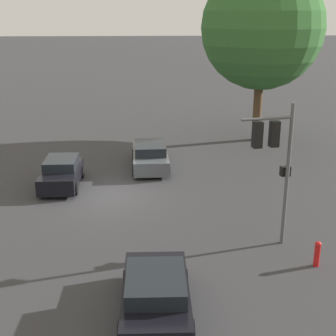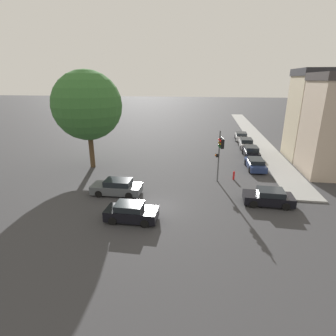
% 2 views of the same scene
% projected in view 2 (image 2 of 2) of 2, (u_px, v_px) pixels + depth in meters
% --- Properties ---
extents(ground_plane, '(300.00, 300.00, 0.00)m').
position_uv_depth(ground_plane, '(156.00, 208.00, 21.52)').
color(ground_plane, '#333335').
extents(sidewalk_strip, '(3.19, 60.00, 0.14)m').
position_uv_depth(sidewalk_strip, '(253.00, 134.00, 50.61)').
color(sidewalk_strip, gray).
rests_on(sidewalk_strip, ground_plane).
extents(rowhouse_backdrop, '(6.72, 12.23, 11.32)m').
position_uv_depth(rowhouse_backdrop, '(328.00, 120.00, 30.46)').
color(rowhouse_backdrop, '#BCA893').
rests_on(rowhouse_backdrop, ground_plane).
extents(street_tree, '(7.74, 7.74, 11.13)m').
position_uv_depth(street_tree, '(87.00, 106.00, 29.32)').
color(street_tree, '#4C3823').
rests_on(street_tree, ground_plane).
extents(traffic_signal, '(0.78, 2.00, 5.28)m').
position_uv_depth(traffic_signal, '(220.00, 148.00, 25.50)').
color(traffic_signal, '#515456').
rests_on(traffic_signal, ground_plane).
extents(crossing_car_0, '(4.51, 2.02, 1.42)m').
position_uv_depth(crossing_car_0, '(117.00, 187.00, 23.87)').
color(crossing_car_0, '#4C5156').
rests_on(crossing_car_0, ground_plane).
extents(crossing_car_1, '(4.07, 2.07, 1.34)m').
position_uv_depth(crossing_car_1, '(269.00, 197.00, 21.92)').
color(crossing_car_1, black).
rests_on(crossing_car_1, ground_plane).
extents(crossing_car_2, '(3.85, 1.85, 1.38)m').
position_uv_depth(crossing_car_2, '(131.00, 212.00, 19.37)').
color(crossing_car_2, black).
rests_on(crossing_car_2, ground_plane).
extents(parked_car_0, '(2.03, 4.55, 1.31)m').
position_uv_depth(parked_car_0, '(255.00, 164.00, 30.66)').
color(parked_car_0, navy).
rests_on(parked_car_0, ground_plane).
extents(parked_car_1, '(2.00, 4.32, 1.47)m').
position_uv_depth(parked_car_1, '(251.00, 152.00, 35.60)').
color(parked_car_1, black).
rests_on(parked_car_1, ground_plane).
extents(parked_car_2, '(2.03, 4.68, 1.46)m').
position_uv_depth(parked_car_2, '(246.00, 143.00, 40.40)').
color(parked_car_2, '#B7B7BC').
rests_on(parked_car_2, ground_plane).
extents(parked_car_3, '(2.14, 4.35, 1.36)m').
position_uv_depth(parked_car_3, '(241.00, 136.00, 45.62)').
color(parked_car_3, '#B7B7BC').
rests_on(parked_car_3, ground_plane).
extents(fire_hydrant, '(0.22, 0.22, 0.92)m').
position_uv_depth(fire_hydrant, '(234.00, 175.00, 27.48)').
color(fire_hydrant, red).
rests_on(fire_hydrant, ground_plane).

